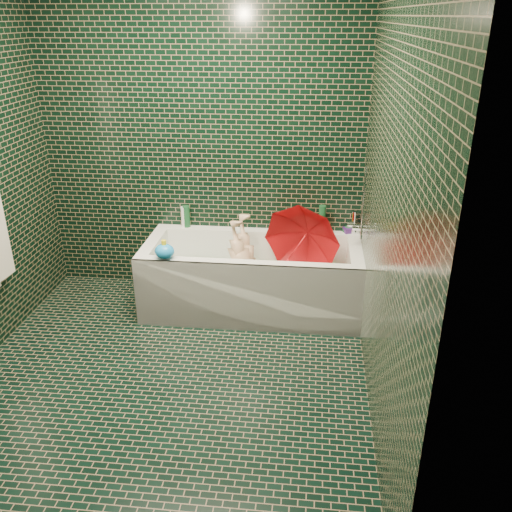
# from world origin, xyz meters

# --- Properties ---
(floor) EXTENTS (2.80, 2.80, 0.00)m
(floor) POSITION_xyz_m (0.00, 0.00, 0.00)
(floor) COLOR black
(floor) RESTS_ON ground
(wall_back) EXTENTS (2.80, 0.00, 2.80)m
(wall_back) POSITION_xyz_m (0.00, 1.40, 1.25)
(wall_back) COLOR black
(wall_back) RESTS_ON floor
(wall_front) EXTENTS (2.80, 0.00, 2.80)m
(wall_front) POSITION_xyz_m (0.00, -1.40, 1.25)
(wall_front) COLOR black
(wall_front) RESTS_ON floor
(wall_right) EXTENTS (0.00, 2.80, 2.80)m
(wall_right) POSITION_xyz_m (1.30, 0.00, 1.25)
(wall_right) COLOR black
(wall_right) RESTS_ON floor
(bathtub) EXTENTS (1.70, 0.75, 0.55)m
(bathtub) POSITION_xyz_m (0.45, 1.01, 0.21)
(bathtub) COLOR white
(bathtub) RESTS_ON floor
(bath_mat) EXTENTS (1.35, 0.47, 0.01)m
(bath_mat) POSITION_xyz_m (0.45, 1.02, 0.16)
(bath_mat) COLOR green
(bath_mat) RESTS_ON bathtub
(water) EXTENTS (1.48, 0.53, 0.00)m
(water) POSITION_xyz_m (0.45, 1.02, 0.30)
(water) COLOR silver
(water) RESTS_ON bathtub
(faucet) EXTENTS (0.18, 0.19, 0.55)m
(faucet) POSITION_xyz_m (1.26, 1.02, 0.77)
(faucet) COLOR silver
(faucet) RESTS_ON wall_right
(child) EXTENTS (0.98, 0.61, 0.31)m
(child) POSITION_xyz_m (0.39, 1.03, 0.31)
(child) COLOR tan
(child) RESTS_ON bathtub
(umbrella) EXTENTS (0.91, 0.76, 0.80)m
(umbrella) POSITION_xyz_m (0.80, 1.04, 0.55)
(umbrella) COLOR red
(umbrella) RESTS_ON bathtub
(soap_bottle_a) EXTENTS (0.11, 0.11, 0.26)m
(soap_bottle_a) POSITION_xyz_m (1.25, 1.35, 0.55)
(soap_bottle_a) COLOR white
(soap_bottle_a) RESTS_ON bathtub
(soap_bottle_b) EXTENTS (0.10, 0.11, 0.18)m
(soap_bottle_b) POSITION_xyz_m (1.23, 1.34, 0.55)
(soap_bottle_b) COLOR #411C69
(soap_bottle_b) RESTS_ON bathtub
(soap_bottle_c) EXTENTS (0.13, 0.13, 0.15)m
(soap_bottle_c) POSITION_xyz_m (1.22, 1.35, 0.55)
(soap_bottle_c) COLOR #154925
(soap_bottle_c) RESTS_ON bathtub
(bottle_right_tall) EXTENTS (0.06, 0.06, 0.24)m
(bottle_right_tall) POSITION_xyz_m (0.99, 1.31, 0.67)
(bottle_right_tall) COLOR #154925
(bottle_right_tall) RESTS_ON bathtub
(bottle_right_pump) EXTENTS (0.06, 0.06, 0.19)m
(bottle_right_pump) POSITION_xyz_m (1.25, 1.36, 0.64)
(bottle_right_pump) COLOR silver
(bottle_right_pump) RESTS_ON bathtub
(bottle_left_tall) EXTENTS (0.07, 0.07, 0.18)m
(bottle_left_tall) POSITION_xyz_m (-0.15, 1.36, 0.64)
(bottle_left_tall) COLOR #154925
(bottle_left_tall) RESTS_ON bathtub
(bottle_left_short) EXTENTS (0.06, 0.06, 0.18)m
(bottle_left_short) POSITION_xyz_m (-0.16, 1.36, 0.64)
(bottle_left_short) COLOR white
(bottle_left_short) RESTS_ON bathtub
(rubber_duck) EXTENTS (0.13, 0.11, 0.10)m
(rubber_duck) POSITION_xyz_m (0.99, 1.36, 0.60)
(rubber_duck) COLOR yellow
(rubber_duck) RESTS_ON bathtub
(bath_toy) EXTENTS (0.18, 0.16, 0.14)m
(bath_toy) POSITION_xyz_m (-0.16, 0.69, 0.61)
(bath_toy) COLOR #1986E2
(bath_toy) RESTS_ON bathtub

